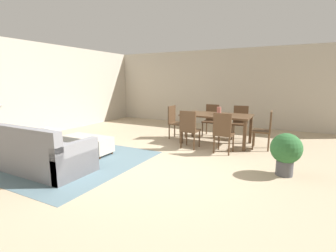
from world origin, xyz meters
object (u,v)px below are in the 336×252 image
(dining_chair_far_left, at_px, (211,118))
(dining_chair_head_west, at_px, (175,120))
(dining_chair_near_right, at_px, (223,131))
(ottoman_table, at_px, (88,143))
(dining_chair_far_right, at_px, (240,120))
(dining_chair_head_east, at_px, (266,128))
(vase_centerpiece, at_px, (219,111))
(potted_plant, at_px, (286,151))
(dining_table, at_px, (216,118))
(couch, at_px, (35,154))
(dining_chair_near_left, at_px, (189,127))

(dining_chair_far_left, relative_size, dining_chair_head_west, 1.00)
(dining_chair_near_right, relative_size, dining_chair_far_left, 1.00)
(dining_chair_near_right, bearing_deg, ottoman_table, -152.79)
(dining_chair_near_right, xyz_separation_m, dining_chair_far_right, (0.04, 1.64, 0.00))
(dining_chair_head_east, height_order, vase_centerpiece, vase_centerpiece)
(dining_chair_near_right, xyz_separation_m, dining_chair_head_east, (0.80, 0.81, 0.00))
(dining_chair_far_right, height_order, dining_chair_head_east, same)
(vase_centerpiece, height_order, potted_plant, vase_centerpiece)
(dining_chair_far_left, bearing_deg, dining_chair_near_right, -64.16)
(dining_table, distance_m, dining_chair_near_right, 0.93)
(vase_centerpiece, bearing_deg, couch, -125.50)
(couch, distance_m, ottoman_table, 1.18)
(dining_chair_far_left, bearing_deg, ottoman_table, -122.00)
(ottoman_table, bearing_deg, dining_chair_head_west, 63.92)
(dining_chair_far_left, height_order, dining_chair_head_east, same)
(ottoman_table, relative_size, dining_chair_far_left, 1.23)
(ottoman_table, xyz_separation_m, dining_chair_near_left, (1.86, 1.41, 0.29))
(ottoman_table, bearing_deg, dining_chair_far_left, 58.00)
(couch, relative_size, dining_chair_far_right, 2.33)
(couch, height_order, dining_chair_near_right, dining_chair_near_right)
(dining_chair_head_east, distance_m, potted_plant, 1.65)
(ottoman_table, height_order, dining_chair_near_right, dining_chair_near_right)
(couch, xyz_separation_m, dining_chair_head_west, (1.19, 3.39, 0.23))
(dining_table, bearing_deg, dining_chair_head_west, 179.66)
(dining_chair_near_right, height_order, dining_chair_head_east, same)
(dining_chair_head_east, bearing_deg, vase_centerpiece, 177.12)
(dining_chair_far_left, bearing_deg, dining_chair_head_west, -134.94)
(dining_chair_near_left, distance_m, vase_centerpiece, 1.02)
(dining_chair_near_left, bearing_deg, dining_chair_head_east, 25.56)
(couch, distance_m, dining_chair_head_west, 3.60)
(ottoman_table, bearing_deg, vase_centerpiece, 43.94)
(dining_chair_near_left, height_order, dining_chair_head_east, same)
(dining_chair_near_right, xyz_separation_m, vase_centerpiece, (-0.35, 0.87, 0.33))
(dining_chair_head_east, bearing_deg, dining_chair_near_left, -154.44)
(dining_chair_head_east, bearing_deg, dining_chair_far_left, 152.36)
(dining_chair_far_left, bearing_deg, dining_chair_head_east, -27.64)
(dining_chair_head_west, distance_m, potted_plant, 3.31)
(dining_chair_far_left, distance_m, dining_chair_far_right, 0.83)
(dining_chair_far_left, xyz_separation_m, vase_centerpiece, (0.44, -0.78, 0.33))
(dining_table, xyz_separation_m, dining_chair_near_right, (0.40, -0.83, -0.15))
(dining_chair_head_east, distance_m, vase_centerpiece, 1.20)
(dining_chair_head_east, height_order, dining_chair_head_west, same)
(dining_chair_near_left, height_order, dining_chair_head_west, same)
(dining_table, bearing_deg, couch, -125.23)
(dining_chair_far_left, distance_m, dining_chair_head_east, 1.80)
(dining_chair_head_west, relative_size, vase_centerpiece, 4.89)
(couch, relative_size, dining_chair_near_right, 2.33)
(dining_chair_near_right, distance_m, dining_chair_far_left, 1.82)
(dining_chair_near_left, xyz_separation_m, dining_chair_head_west, (-0.77, 0.81, 0.00))
(vase_centerpiece, bearing_deg, ottoman_table, -136.06)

